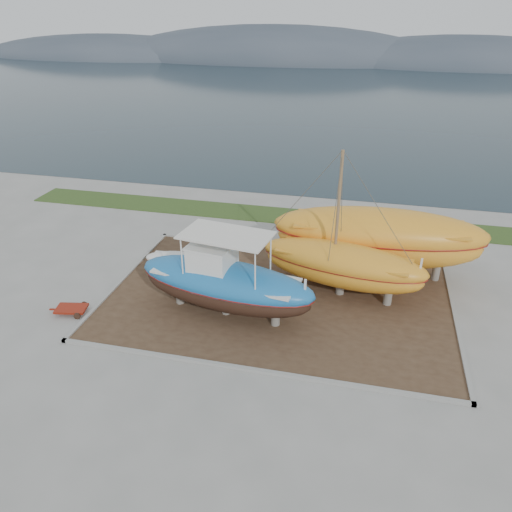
% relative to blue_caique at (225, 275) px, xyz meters
% --- Properties ---
extents(ground, '(140.00, 140.00, 0.00)m').
position_rel_blue_caique_xyz_m(ground, '(2.32, -1.93, -2.30)').
color(ground, gray).
rests_on(ground, ground).
extents(dirt_patch, '(18.00, 12.00, 0.06)m').
position_rel_blue_caique_xyz_m(dirt_patch, '(2.32, 2.07, -2.27)').
color(dirt_patch, '#422D1E').
rests_on(dirt_patch, ground).
extents(curb_frame, '(18.60, 12.60, 0.15)m').
position_rel_blue_caique_xyz_m(curb_frame, '(2.32, 2.07, -2.22)').
color(curb_frame, gray).
rests_on(curb_frame, ground).
extents(grass_strip, '(44.00, 3.00, 0.08)m').
position_rel_blue_caique_xyz_m(grass_strip, '(2.32, 13.57, -2.26)').
color(grass_strip, '#284219').
rests_on(grass_strip, ground).
extents(sea, '(260.00, 100.00, 0.04)m').
position_rel_blue_caique_xyz_m(sea, '(2.32, 68.07, -2.30)').
color(sea, '#182831').
rests_on(sea, ground).
extents(mountain_ridge, '(200.00, 36.00, 20.00)m').
position_rel_blue_caique_xyz_m(mountain_ridge, '(2.32, 123.07, -2.30)').
color(mountain_ridge, '#333D49').
rests_on(mountain_ridge, ground).
extents(blue_caique, '(9.63, 4.28, 4.47)m').
position_rel_blue_caique_xyz_m(blue_caique, '(0.00, 0.00, 0.00)').
color(blue_caique, '#1C6CB2').
rests_on(blue_caique, dirt_patch).
extents(white_dinghy, '(4.11, 1.75, 1.21)m').
position_rel_blue_caique_xyz_m(white_dinghy, '(-3.88, 3.50, -1.63)').
color(white_dinghy, silver).
rests_on(white_dinghy, dirt_patch).
extents(orange_sailboat, '(9.28, 4.28, 7.93)m').
position_rel_blue_caique_xyz_m(orange_sailboat, '(5.51, 3.28, 1.73)').
color(orange_sailboat, orange).
rests_on(orange_sailboat, dirt_patch).
extents(orange_bare_hull, '(12.06, 4.01, 3.91)m').
position_rel_blue_caique_xyz_m(orange_bare_hull, '(7.27, 5.97, -0.28)').
color(orange_bare_hull, orange).
rests_on(orange_bare_hull, dirt_patch).
extents(red_trailer, '(2.48, 1.57, 0.33)m').
position_rel_blue_caique_xyz_m(red_trailer, '(-7.78, -1.76, -2.13)').
color(red_trailer, maroon).
rests_on(red_trailer, ground).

